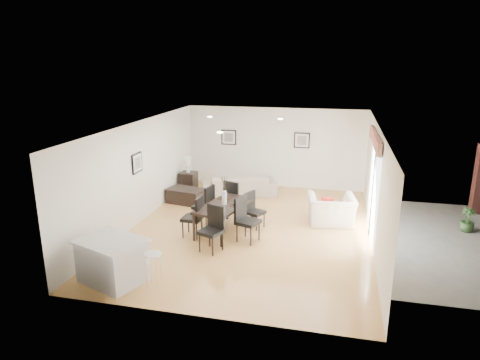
% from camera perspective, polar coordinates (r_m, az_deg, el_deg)
% --- Properties ---
extents(ground, '(8.00, 8.00, 0.00)m').
position_cam_1_polar(ground, '(11.13, 1.39, -6.58)').
color(ground, tan).
rests_on(ground, ground).
extents(wall_back, '(6.00, 0.04, 2.70)m').
position_cam_1_polar(wall_back, '(14.52, 4.67, 4.30)').
color(wall_back, white).
rests_on(wall_back, ground).
extents(wall_front, '(6.00, 0.04, 2.70)m').
position_cam_1_polar(wall_front, '(7.05, -5.30, -8.51)').
color(wall_front, white).
rests_on(wall_front, ground).
extents(wall_left, '(0.04, 8.00, 2.70)m').
position_cam_1_polar(wall_left, '(11.65, -13.17, 1.03)').
color(wall_left, white).
rests_on(wall_left, ground).
extents(wall_right, '(0.04, 8.00, 2.70)m').
position_cam_1_polar(wall_right, '(10.52, 17.64, -0.89)').
color(wall_right, white).
rests_on(wall_right, ground).
extents(ceiling, '(6.00, 8.00, 0.02)m').
position_cam_1_polar(ceiling, '(10.40, 1.48, 7.30)').
color(ceiling, white).
rests_on(ceiling, wall_back).
extents(sofa, '(2.52, 1.72, 0.69)m').
position_cam_1_polar(sofa, '(13.72, -0.16, -0.67)').
color(sofa, gray).
rests_on(sofa, ground).
extents(armchair, '(1.33, 1.21, 0.77)m').
position_cam_1_polar(armchair, '(11.62, 12.05, -3.93)').
color(armchair, white).
rests_on(armchair, ground).
extents(courtyard_plant_b, '(0.42, 0.42, 0.62)m').
position_cam_1_polar(courtyard_plant_b, '(12.33, 28.08, -4.71)').
color(courtyard_plant_b, '#324F22').
rests_on(courtyard_plant_b, ground).
extents(dining_table, '(1.29, 1.93, 0.73)m').
position_cam_1_polar(dining_table, '(10.75, -2.10, -3.64)').
color(dining_table, black).
rests_on(dining_table, ground).
extents(dining_chair_wnear, '(0.48, 0.48, 1.03)m').
position_cam_1_polar(dining_chair_wnear, '(10.56, -5.97, -4.58)').
color(dining_chair_wnear, black).
rests_on(dining_chair_wnear, ground).
extents(dining_chair_wfar, '(0.56, 0.56, 1.05)m').
position_cam_1_polar(dining_chair_wfar, '(11.33, -4.54, -3.05)').
color(dining_chair_wfar, black).
rests_on(dining_chair_wfar, ground).
extents(dining_chair_enear, '(0.63, 0.63, 1.10)m').
position_cam_1_polar(dining_chair_enear, '(10.26, 0.64, -4.90)').
color(dining_chair_enear, black).
rests_on(dining_chair_enear, ground).
extents(dining_chair_efar, '(0.57, 0.57, 0.94)m').
position_cam_1_polar(dining_chair_efar, '(11.10, 1.71, -3.74)').
color(dining_chair_efar, black).
rests_on(dining_chair_efar, ground).
extents(dining_chair_head, '(0.61, 0.61, 1.06)m').
position_cam_1_polar(dining_chair_head, '(9.79, -3.59, -6.11)').
color(dining_chair_head, black).
rests_on(dining_chair_head, ground).
extents(dining_chair_foot, '(0.61, 0.61, 1.05)m').
position_cam_1_polar(dining_chair_foot, '(11.78, -0.85, -2.26)').
color(dining_chair_foot, black).
rests_on(dining_chair_foot, ground).
extents(vase, '(0.79, 1.30, 0.73)m').
position_cam_1_polar(vase, '(10.63, -2.12, -1.61)').
color(vase, white).
rests_on(vase, dining_table).
extents(coffee_table, '(1.21, 0.87, 0.44)m').
position_cam_1_polar(coffee_table, '(13.16, -7.21, -2.10)').
color(coffee_table, black).
rests_on(coffee_table, ground).
extents(side_table, '(0.53, 0.53, 0.67)m').
position_cam_1_polar(side_table, '(14.16, -6.89, -0.29)').
color(side_table, black).
rests_on(side_table, ground).
extents(table_lamp, '(0.26, 0.26, 0.50)m').
position_cam_1_polar(table_lamp, '(14.00, -6.97, 2.30)').
color(table_lamp, white).
rests_on(table_lamp, side_table).
extents(cushion, '(0.32, 0.11, 0.32)m').
position_cam_1_polar(cushion, '(11.44, 11.55, -3.07)').
color(cushion, '#9F1F14').
rests_on(cushion, armchair).
extents(kitchen_island, '(1.51, 1.34, 0.88)m').
position_cam_1_polar(kitchen_island, '(8.88, -16.70, -10.24)').
color(kitchen_island, '#BCBCBE').
rests_on(kitchen_island, ground).
extents(bar_stool, '(0.32, 0.32, 0.69)m').
position_cam_1_polar(bar_stool, '(8.43, -11.56, -10.15)').
color(bar_stool, white).
rests_on(bar_stool, ground).
extents(framed_print_back_left, '(0.52, 0.04, 0.52)m').
position_cam_1_polar(framed_print_back_left, '(14.75, -1.51, 5.71)').
color(framed_print_back_left, black).
rests_on(framed_print_back_left, wall_back).
extents(framed_print_back_right, '(0.52, 0.04, 0.52)m').
position_cam_1_polar(framed_print_back_right, '(14.33, 8.25, 5.25)').
color(framed_print_back_right, black).
rests_on(framed_print_back_right, wall_back).
extents(framed_print_left_wall, '(0.04, 0.52, 0.52)m').
position_cam_1_polar(framed_print_left_wall, '(11.39, -13.57, 2.23)').
color(framed_print_left_wall, black).
rests_on(framed_print_left_wall, wall_left).
extents(sliding_door, '(0.12, 2.70, 2.57)m').
position_cam_1_polar(sliding_door, '(10.73, 17.44, 1.18)').
color(sliding_door, white).
rests_on(sliding_door, wall_right).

